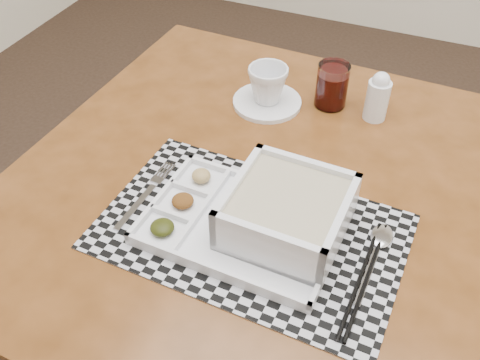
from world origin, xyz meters
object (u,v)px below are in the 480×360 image
at_px(serving_tray, 274,217).
at_px(creamer_bottle, 378,97).
at_px(dining_table, 269,212).
at_px(cup, 268,85).
at_px(juice_glass, 332,87).

height_order(serving_tray, creamer_bottle, creamer_bottle).
xyz_separation_m(dining_table, cup, (-0.10, 0.24, 0.12)).
height_order(juice_glass, creamer_bottle, creamer_bottle).
bearing_deg(creamer_bottle, cup, -169.51).
xyz_separation_m(dining_table, juice_glass, (0.03, 0.29, 0.12)).
distance_m(dining_table, serving_tray, 0.16).
bearing_deg(dining_table, juice_glass, 84.26).
bearing_deg(cup, creamer_bottle, 28.63).
bearing_deg(creamer_bottle, serving_tray, -102.26).
distance_m(cup, creamer_bottle, 0.23).
xyz_separation_m(cup, juice_glass, (0.13, 0.05, -0.01)).
bearing_deg(creamer_bottle, dining_table, -114.74).
relative_size(serving_tray, juice_glass, 3.40).
relative_size(juice_glass, creamer_bottle, 0.89).
height_order(dining_table, cup, cup).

